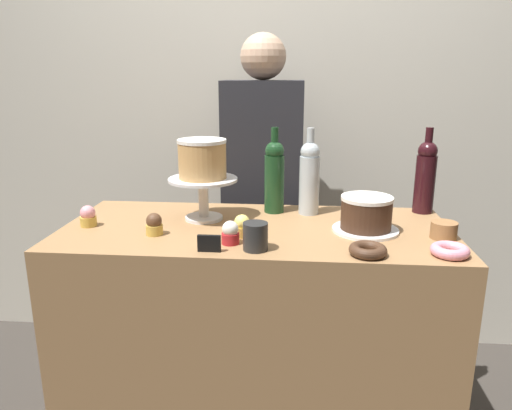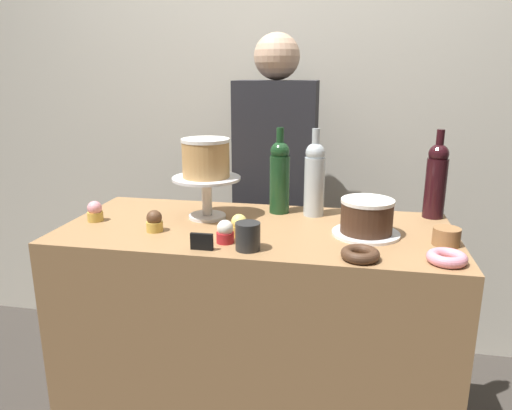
{
  "view_description": "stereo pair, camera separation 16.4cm",
  "coord_description": "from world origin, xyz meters",
  "views": [
    {
      "loc": [
        0.14,
        -1.58,
        1.43
      ],
      "look_at": [
        0.0,
        0.0,
        0.99
      ],
      "focal_mm": 33.61,
      "sensor_mm": 36.0,
      "label": 1
    },
    {
      "loc": [
        0.3,
        -1.56,
        1.43
      ],
      "look_at": [
        0.0,
        0.0,
        0.99
      ],
      "focal_mm": 33.61,
      "sensor_mm": 36.0,
      "label": 2
    }
  ],
  "objects": [
    {
      "name": "white_layer_cake",
      "position": [
        -0.2,
        0.08,
        1.14
      ],
      "size": [
        0.17,
        0.17,
        0.14
      ],
      "color": "tan",
      "rests_on": "cake_stand_pedestal"
    },
    {
      "name": "back_wall",
      "position": [
        0.0,
        0.88,
        1.3
      ],
      "size": [
        6.0,
        0.05,
        2.6
      ],
      "color": "beige",
      "rests_on": "ground_plane"
    },
    {
      "name": "price_sign_chalkboard",
      "position": [
        -0.12,
        -0.25,
        0.94
      ],
      "size": [
        0.07,
        0.01,
        0.05
      ],
      "color": "black",
      "rests_on": "display_counter"
    },
    {
      "name": "donut_pink",
      "position": [
        0.59,
        -0.22,
        0.93
      ],
      "size": [
        0.11,
        0.11,
        0.03
      ],
      "color": "pink",
      "rests_on": "display_counter"
    },
    {
      "name": "wine_bottle_clear",
      "position": [
        0.18,
        0.19,
        1.06
      ],
      "size": [
        0.08,
        0.08,
        0.33
      ],
      "color": "#B2BCC1",
      "rests_on": "display_counter"
    },
    {
      "name": "donut_chocolate",
      "position": [
        0.35,
        -0.24,
        0.93
      ],
      "size": [
        0.11,
        0.11,
        0.03
      ],
      "color": "#472D1E",
      "rests_on": "display_counter"
    },
    {
      "name": "display_counter",
      "position": [
        0.0,
        0.0,
        0.46
      ],
      "size": [
        1.35,
        0.6,
        0.91
      ],
      "color": "#997047",
      "rests_on": "ground_plane"
    },
    {
      "name": "cookie_stack",
      "position": [
        0.62,
        -0.06,
        0.94
      ],
      "size": [
        0.08,
        0.08,
        0.05
      ],
      "color": "olive",
      "rests_on": "display_counter"
    },
    {
      "name": "cupcake_strawberry",
      "position": [
        -0.59,
        -0.04,
        0.95
      ],
      "size": [
        0.06,
        0.06,
        0.07
      ],
      "color": "gold",
      "rests_on": "display_counter"
    },
    {
      "name": "wine_bottle_dark_red",
      "position": [
        0.62,
        0.24,
        1.06
      ],
      "size": [
        0.08,
        0.08,
        0.33
      ],
      "color": "black",
      "rests_on": "display_counter"
    },
    {
      "name": "cupcake_vanilla",
      "position": [
        -0.07,
        -0.17,
        0.95
      ],
      "size": [
        0.06,
        0.06,
        0.07
      ],
      "color": "red",
      "rests_on": "display_counter"
    },
    {
      "name": "chocolate_round_cake",
      "position": [
        0.37,
        -0.01,
        0.98
      ],
      "size": [
        0.17,
        0.17,
        0.11
      ],
      "color": "#3D2619",
      "rests_on": "silver_serving_platter"
    },
    {
      "name": "cake_stand_pedestal",
      "position": [
        -0.2,
        0.08,
        1.02
      ],
      "size": [
        0.25,
        0.25,
        0.15
      ],
      "color": "silver",
      "rests_on": "display_counter"
    },
    {
      "name": "cupcake_chocolate",
      "position": [
        -0.33,
        -0.11,
        0.95
      ],
      "size": [
        0.06,
        0.06,
        0.07
      ],
      "color": "gold",
      "rests_on": "display_counter"
    },
    {
      "name": "silver_serving_platter",
      "position": [
        0.37,
        -0.01,
        0.92
      ],
      "size": [
        0.22,
        0.22,
        0.01
      ],
      "color": "white",
      "rests_on": "display_counter"
    },
    {
      "name": "coffee_cup_ceramic",
      "position": [
        0.02,
        -0.22,
        0.95
      ],
      "size": [
        0.08,
        0.08,
        0.08
      ],
      "color": "#282828",
      "rests_on": "display_counter"
    },
    {
      "name": "wine_bottle_green",
      "position": [
        0.05,
        0.2,
        1.06
      ],
      "size": [
        0.08,
        0.08,
        0.33
      ],
      "color": "#193D1E",
      "rests_on": "display_counter"
    },
    {
      "name": "cupcake_lemon",
      "position": [
        -0.04,
        -0.1,
        0.95
      ],
      "size": [
        0.06,
        0.06,
        0.07
      ],
      "color": "gold",
      "rests_on": "display_counter"
    },
    {
      "name": "barista_figure",
      "position": [
        -0.02,
        0.57,
        0.84
      ],
      "size": [
        0.36,
        0.22,
        1.6
      ],
      "color": "black",
      "rests_on": "ground_plane"
    }
  ]
}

